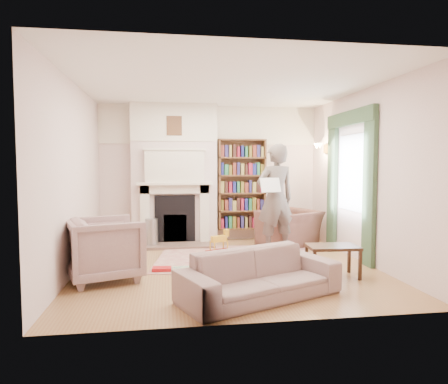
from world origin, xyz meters
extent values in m
plane|color=#91613A|center=(0.00, 0.00, 0.00)|extent=(4.50, 4.50, 0.00)
plane|color=white|center=(0.00, 0.00, 2.80)|extent=(4.50, 4.50, 0.00)
plane|color=silver|center=(0.00, 2.25, 1.40)|extent=(4.50, 0.00, 4.50)
plane|color=silver|center=(0.00, -2.25, 1.40)|extent=(4.50, 0.00, 4.50)
plane|color=silver|center=(-2.25, 0.00, 1.40)|extent=(0.00, 4.50, 4.50)
plane|color=silver|center=(2.25, 0.00, 1.40)|extent=(0.00, 4.50, 4.50)
cube|color=silver|center=(-0.75, 2.08, 1.40)|extent=(1.70, 0.35, 2.80)
cube|color=silver|center=(-0.75, 1.79, 1.22)|extent=(1.47, 0.24, 0.05)
cube|color=black|center=(-0.75, 1.88, 0.50)|extent=(0.80, 0.06, 0.96)
cube|color=silver|center=(-0.75, 1.81, 1.55)|extent=(1.15, 0.18, 0.62)
cube|color=brown|center=(0.65, 2.12, 1.18)|extent=(1.00, 0.24, 1.85)
cube|color=silver|center=(2.23, 0.40, 1.45)|extent=(0.02, 0.90, 1.30)
cube|color=#2C412A|center=(2.20, -0.30, 1.20)|extent=(0.07, 0.32, 2.40)
cube|color=#2C412A|center=(2.20, 1.10, 1.20)|extent=(0.07, 0.32, 2.40)
cube|color=#2C412A|center=(2.19, 0.40, 2.38)|extent=(0.09, 1.70, 0.24)
cube|color=#C6B595|center=(0.25, 0.50, 0.01)|extent=(2.93, 2.41, 0.01)
imported|color=#4C2B28|center=(1.46, 1.41, 0.35)|extent=(1.38, 1.33, 0.69)
imported|color=#AA9B8C|center=(-1.76, -0.47, 0.43)|extent=(1.20, 1.19, 0.87)
imported|color=gray|center=(0.17, -1.53, 0.29)|extent=(2.10, 1.46, 0.57)
imported|color=#5A4F48|center=(1.01, 0.81, 0.98)|extent=(0.79, 0.61, 1.96)
cube|color=white|center=(0.86, 0.61, 1.24)|extent=(0.38, 0.18, 0.25)
cylinder|color=#97999E|center=(-1.20, 1.65, 0.28)|extent=(0.28, 0.28, 0.55)
cube|color=#DCDE4E|center=(-0.65, -0.24, 0.03)|extent=(0.41, 0.41, 0.03)
cube|color=#AE1317|center=(-1.00, -0.15, 0.04)|extent=(0.29, 0.20, 0.05)
cube|color=red|center=(0.08, -0.55, 0.02)|extent=(0.30, 0.27, 0.02)
cube|color=red|center=(-0.41, 0.18, 0.02)|extent=(0.29, 0.25, 0.02)
cube|color=red|center=(0.38, -0.28, 0.02)|extent=(0.29, 0.26, 0.02)
cube|color=red|center=(0.34, -0.29, 0.02)|extent=(0.26, 0.21, 0.02)
camera|label=1|loc=(-0.92, -6.07, 1.60)|focal=32.00mm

